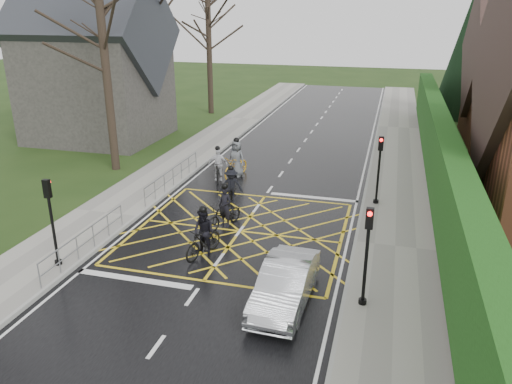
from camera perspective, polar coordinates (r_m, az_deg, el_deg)
The scene contains 22 objects.
ground at distance 19.98m, azimuth -1.87°, elevation -4.50°, with size 120.00×120.00×0.00m, color black.
road at distance 19.98m, azimuth -1.87°, elevation -4.49°, with size 9.00×80.00×0.01m, color black.
sidewalk_right at distance 19.21m, azimuth 15.61°, elevation -6.13°, with size 3.00×80.00×0.15m, color gray.
sidewalk_left at distance 22.34m, azimuth -16.76°, elevation -2.42°, with size 3.00×80.00×0.15m, color gray.
stone_wall at distance 24.76m, azimuth 19.87°, elevation 0.14°, with size 0.50×38.00×0.70m, color slate.
hedge at distance 24.24m, azimuth 20.36°, elevation 4.02°, with size 0.90×38.00×2.80m, color #163A10.
conifer at distance 43.75m, azimuth 23.06°, elevation 14.37°, with size 4.60×4.60×10.00m.
church at distance 35.06m, azimuth -18.00°, elevation 13.75°, with size 8.80×7.80×11.00m.
tree_near at distance 27.40m, azimuth -17.33°, elevation 18.50°, with size 9.24×9.24×11.44m.
tree_mid at distance 34.89m, azimuth -11.62°, elevation 20.39°, with size 10.08×10.08×12.48m.
tree_far at distance 41.98m, azimuth -5.47°, elevation 18.65°, with size 8.40×8.40×10.40m.
railing_south at distance 18.70m, azimuth -18.97°, elevation -4.86°, with size 0.05×5.04×1.03m.
railing_north at distance 24.76m, azimuth -9.48°, elevation 2.18°, with size 0.05×6.04×1.03m.
traffic_light_ne at distance 22.53m, azimuth 13.83°, elevation 2.36°, with size 0.24×0.31×3.21m.
traffic_light_se at distance 14.73m, azimuth 12.48°, elevation -7.39°, with size 0.24×0.31×3.21m.
traffic_light_sw at distance 17.89m, azimuth -22.23°, elevation -3.37°, with size 0.24×0.31×3.21m.
cyclist_rear at distance 20.19m, azimuth -3.60°, elevation -2.39°, with size 1.37×2.01×1.85m.
cyclist_back at distance 17.90m, azimuth -6.02°, elevation -5.16°, with size 1.12×1.97×1.90m.
cyclist_mid at distance 22.52m, azimuth -2.89°, elevation 0.24°, with size 1.18×1.95×1.80m.
cyclist_front at distance 25.63m, azimuth -4.41°, elevation 2.77°, with size 1.06×1.89×1.83m.
cyclist_lead at distance 26.18m, azimuth -2.27°, elevation 3.31°, with size 1.24×2.27×2.09m.
car at distance 15.13m, azimuth 3.36°, elevation -10.45°, with size 1.40×4.01×1.32m, color #B0B2B7.
Camera 1 is at (5.42, -17.29, 8.41)m, focal length 35.00 mm.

